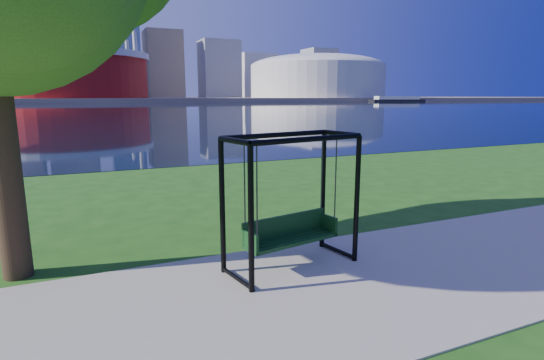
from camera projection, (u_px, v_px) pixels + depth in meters
ground at (271, 284)px, 6.75m from camera, size 900.00×900.00×0.00m
path at (284, 297)px, 6.30m from camera, size 120.00×4.00×0.03m
river at (95, 109)px, 98.30m from camera, size 900.00×180.00×0.02m
far_bank at (86, 99)px, 281.21m from camera, size 900.00×228.00×2.00m
stadium at (64, 73)px, 210.95m from camera, size 83.00×83.00×32.00m
arena at (317, 75)px, 268.00m from camera, size 84.00×84.00×26.56m
skyline at (75, 46)px, 284.76m from camera, size 392.00×66.00×96.50m
swing at (291, 205)px, 7.22m from camera, size 2.42×1.39×2.33m
barge at (397, 99)px, 227.29m from camera, size 30.36×13.84×2.94m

